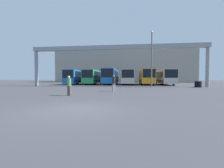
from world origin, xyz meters
TOP-DOWN VIEW (x-y plane):
  - ground_plane at (0.00, 0.00)m, footprint 200.00×200.00m
  - building_backdrop at (0.00, 48.49)m, footprint 46.74×12.00m
  - overhead_gantry at (0.00, 19.13)m, footprint 29.88×0.80m
  - bus_slot_0 at (-9.78, 27.11)m, footprint 2.44×10.76m
  - bus_slot_1 at (-5.87, 26.98)m, footprint 2.46×10.50m
  - bus_slot_2 at (-1.96, 27.48)m, footprint 2.59×11.50m
  - bus_slot_3 at (1.96, 27.90)m, footprint 2.55×12.33m
  - bus_slot_4 at (5.87, 27.76)m, footprint 2.56×12.05m
  - bus_slot_5 at (9.78, 27.38)m, footprint 2.57×11.30m
  - pedestrian_near_left at (-2.47, 5.15)m, footprint 0.33×0.33m
  - pedestrian_near_center at (0.68, 9.45)m, footprint 0.36×0.36m
  - tire_stack at (12.80, 18.03)m, footprint 1.04×1.04m
  - lamp_post at (5.70, 17.39)m, footprint 0.36×0.36m

SIDE VIEW (x-z plane):
  - ground_plane at x=0.00m, z-range 0.00..0.00m
  - tire_stack at x=12.80m, z-range 0.00..0.96m
  - pedestrian_near_left at x=-2.47m, z-range 0.05..1.64m
  - pedestrian_near_center at x=0.68m, z-range 0.05..1.79m
  - bus_slot_1 at x=-5.87m, z-range 0.24..3.35m
  - bus_slot_5 at x=9.78m, z-range 0.24..3.36m
  - bus_slot_0 at x=-9.78m, z-range 0.24..3.37m
  - bus_slot_3 at x=1.96m, z-range 0.24..3.37m
  - bus_slot_4 at x=5.87m, z-range 0.24..3.45m
  - bus_slot_2 at x=-1.96m, z-range 0.25..3.58m
  - lamp_post at x=5.70m, z-range 0.37..9.05m
  - building_backdrop at x=0.00m, z-range 0.00..11.14m
  - overhead_gantry at x=0.00m, z-range 2.40..9.40m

